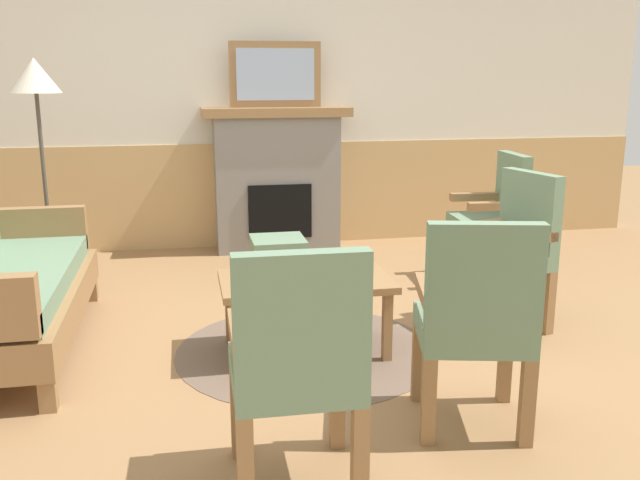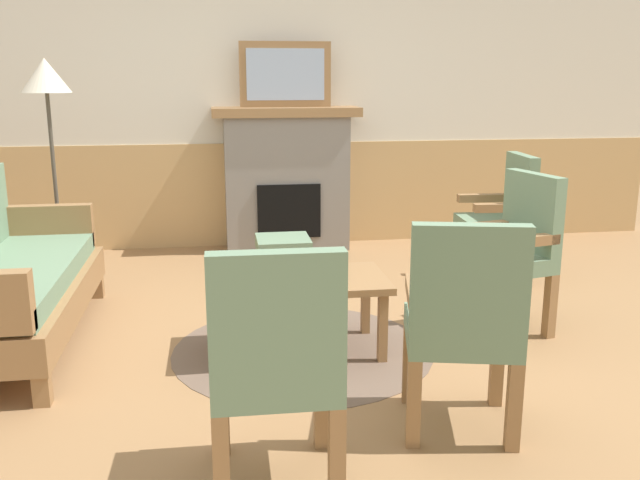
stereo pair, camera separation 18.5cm
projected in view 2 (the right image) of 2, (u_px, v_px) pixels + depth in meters
The scene contains 14 objects.
ground_plane at pixel (329, 343), 4.12m from camera, with size 14.00×14.00×0.00m, color #997047.
wall_back at pixel (283, 102), 6.30m from camera, with size 7.20×0.14×2.70m.
fireplace at pixel (287, 178), 6.22m from camera, with size 1.30×0.44×1.28m.
framed_picture at pixel (285, 74), 6.01m from camera, with size 0.80×0.04×0.56m.
couch at pixel (8, 280), 4.01m from camera, with size 0.70×1.80×0.98m.
coffee_table at pixel (302, 287), 3.91m from camera, with size 0.96×0.56×0.44m.
round_rug at pixel (302, 350), 4.00m from camera, with size 1.51×1.51×0.01m, color brown.
book_on_table at pixel (326, 276), 3.89m from camera, with size 0.21×0.13×0.03m, color black.
footstool at pixel (283, 247), 5.23m from camera, with size 0.40×0.40×0.36m.
armchair_near_fireplace at pixel (513, 246), 4.22m from camera, with size 0.58×0.58×0.98m.
armchair_by_window_left at pixel (503, 213), 5.22m from camera, with size 0.51×0.51×0.98m.
armchair_front_left at pixel (276, 358), 2.55m from camera, with size 0.49×0.49×0.98m.
armchair_front_center at pixel (463, 318), 2.97m from camera, with size 0.58×0.58×0.98m.
floor_lamp_by_couch at pixel (47, 90), 5.09m from camera, with size 0.36×0.36×1.68m.
Camera 2 is at (-0.63, -3.80, 1.56)m, focal length 38.72 mm.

